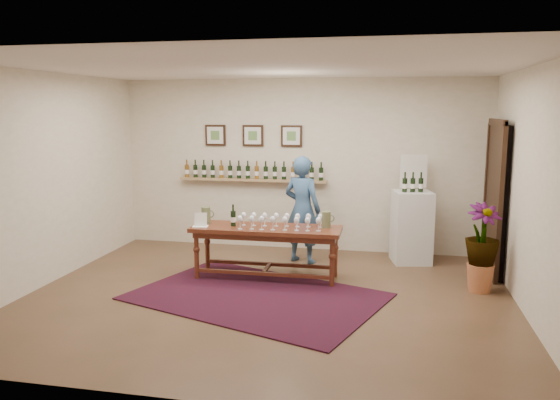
% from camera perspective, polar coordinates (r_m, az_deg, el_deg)
% --- Properties ---
extents(ground, '(6.00, 6.00, 0.00)m').
position_cam_1_polar(ground, '(6.90, -1.35, -10.14)').
color(ground, '#4D3922').
rests_on(ground, ground).
extents(room_shell, '(6.00, 6.00, 6.00)m').
position_cam_1_polar(room_shell, '(8.30, 15.96, 0.83)').
color(room_shell, beige).
rests_on(room_shell, ground).
extents(rug, '(3.45, 2.85, 0.02)m').
position_cam_1_polar(rug, '(6.91, -2.48, -10.02)').
color(rug, '#4E0E12').
rests_on(rug, ground).
extents(tasting_table, '(2.05, 0.67, 0.72)m').
position_cam_1_polar(tasting_table, '(7.49, -1.44, -3.64)').
color(tasting_table, '#451C11').
rests_on(tasting_table, ground).
extents(table_glasses, '(1.43, 0.43, 0.19)m').
position_cam_1_polar(table_glasses, '(7.36, 0.01, -2.23)').
color(table_glasses, white).
rests_on(table_glasses, tasting_table).
extents(table_bottles, '(0.32, 0.22, 0.32)m').
position_cam_1_polar(table_bottles, '(7.56, -4.88, -1.45)').
color(table_bottles, black).
rests_on(table_bottles, tasting_table).
extents(pitcher_left, '(0.17, 0.17, 0.23)m').
position_cam_1_polar(pitcher_left, '(7.74, -7.74, -1.59)').
color(pitcher_left, '#5D653F').
rests_on(pitcher_left, tasting_table).
extents(pitcher_right, '(0.15, 0.15, 0.22)m').
position_cam_1_polar(pitcher_right, '(7.43, 4.86, -2.05)').
color(pitcher_right, '#5D653F').
rests_on(pitcher_right, tasting_table).
extents(menu_card, '(0.23, 0.18, 0.19)m').
position_cam_1_polar(menu_card, '(7.57, -8.29, -2.02)').
color(menu_card, silver).
rests_on(menu_card, tasting_table).
extents(display_pedestal, '(0.65, 0.65, 1.09)m').
position_cam_1_polar(display_pedestal, '(8.53, 13.57, -2.75)').
color(display_pedestal, silver).
rests_on(display_pedestal, ground).
extents(pedestal_bottles, '(0.33, 0.15, 0.32)m').
position_cam_1_polar(pedestal_bottles, '(8.35, 13.72, 1.91)').
color(pedestal_bottles, black).
rests_on(pedestal_bottles, display_pedestal).
extents(info_sign, '(0.41, 0.10, 0.56)m').
position_cam_1_polar(info_sign, '(8.60, 13.78, 2.94)').
color(info_sign, silver).
rests_on(info_sign, display_pedestal).
extents(potted_plant, '(0.69, 0.69, 0.99)m').
position_cam_1_polar(potted_plant, '(7.41, 20.32, -4.69)').
color(potted_plant, '#AD6039').
rests_on(potted_plant, ground).
extents(person, '(0.69, 0.57, 1.63)m').
position_cam_1_polar(person, '(8.25, 2.35, -1.01)').
color(person, '#335479').
rests_on(person, ground).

